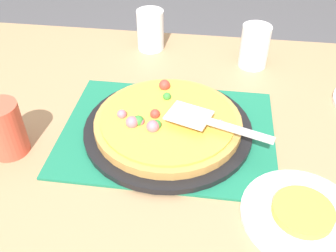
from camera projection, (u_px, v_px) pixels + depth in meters
dining_table at (168, 166)px, 0.94m from camera, size 1.40×1.00×0.75m
placemat at (168, 132)px, 0.87m from camera, size 0.48×0.36×0.01m
pizza_pan at (168, 128)px, 0.86m from camera, size 0.38×0.38×0.01m
pizza at (167, 121)px, 0.85m from camera, size 0.33×0.33×0.05m
plate_near_left at (301, 216)px, 0.69m from camera, size 0.22×0.22×0.01m
served_slice_left at (303, 211)px, 0.68m from camera, size 0.11×0.11×0.02m
cup_near at (150, 30)px, 1.14m from camera, size 0.08×0.08×0.12m
cup_far at (4, 129)px, 0.79m from camera, size 0.08×0.08×0.12m
cup_corner at (255, 46)px, 1.07m from camera, size 0.08×0.08×0.12m
pizza_server at (210, 122)px, 0.80m from camera, size 0.23×0.11×0.01m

